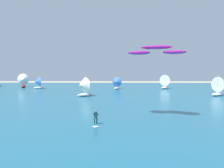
# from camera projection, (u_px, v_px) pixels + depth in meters

# --- Properties ---
(ocean) EXTENTS (160.00, 90.00, 0.10)m
(ocean) POSITION_uv_depth(u_px,v_px,m) (118.00, 94.00, 58.02)
(ocean) COLOR #236B89
(ocean) RESTS_ON ground
(kitesurfer) EXTENTS (0.74, 1.98, 1.67)m
(kitesurfer) POSITION_uv_depth(u_px,v_px,m) (96.00, 120.00, 25.23)
(kitesurfer) COLOR #26B2CC
(kitesurfer) RESTS_ON ocean
(kite) EXTENTS (7.40, 4.04, 1.07)m
(kite) POSITION_uv_depth(u_px,v_px,m) (156.00, 50.00, 27.22)
(kite) COLOR #B21999
(sailboat_anchored_offshore) EXTENTS (3.34, 3.78, 4.25)m
(sailboat_anchored_offshore) POSITION_uv_depth(u_px,v_px,m) (116.00, 83.00, 69.67)
(sailboat_anchored_offshore) COLOR white
(sailboat_anchored_offshore) RESTS_ON ocean
(sailboat_trailing) EXTENTS (4.38, 4.28, 4.91)m
(sailboat_trailing) POSITION_uv_depth(u_px,v_px,m) (83.00, 87.00, 51.44)
(sailboat_trailing) COLOR silver
(sailboat_trailing) RESTS_ON ocean
(sailboat_mid_left) EXTENTS (4.16, 4.69, 5.27)m
(sailboat_mid_left) POSITION_uv_depth(u_px,v_px,m) (23.00, 80.00, 76.09)
(sailboat_mid_left) COLOR maroon
(sailboat_mid_left) RESTS_ON ocean
(sailboat_near_shore) EXTENTS (4.23, 4.50, 5.00)m
(sailboat_near_shore) POSITION_uv_depth(u_px,v_px,m) (166.00, 82.00, 71.75)
(sailboat_near_shore) COLOR silver
(sailboat_near_shore) RESTS_ON ocean
(sailboat_leading) EXTENTS (3.79, 3.67, 4.24)m
(sailboat_leading) POSITION_uv_depth(u_px,v_px,m) (37.00, 83.00, 71.10)
(sailboat_leading) COLOR white
(sailboat_leading) RESTS_ON ocean
(sailboat_center_horizon) EXTENTS (4.53, 4.07, 5.04)m
(sailboat_center_horizon) POSITION_uv_depth(u_px,v_px,m) (220.00, 86.00, 52.79)
(sailboat_center_horizon) COLOR silver
(sailboat_center_horizon) RESTS_ON ocean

